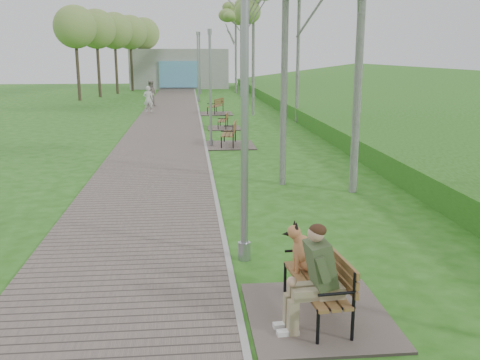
# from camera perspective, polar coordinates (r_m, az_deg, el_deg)

# --- Properties ---
(ground) EXTENTS (120.00, 120.00, 0.00)m
(ground) POSITION_cam_1_polar(r_m,az_deg,el_deg) (7.55, -0.03, -14.76)
(ground) COLOR #235A11
(ground) RESTS_ON ground
(walkway) EXTENTS (3.50, 67.00, 0.04)m
(walkway) POSITION_cam_1_polar(r_m,az_deg,el_deg) (28.38, -7.74, 6.07)
(walkway) COLOR #645651
(walkway) RESTS_ON ground
(kerb) EXTENTS (0.10, 67.00, 0.05)m
(kerb) POSITION_cam_1_polar(r_m,az_deg,el_deg) (28.36, -4.18, 6.17)
(kerb) COLOR #999993
(kerb) RESTS_ON ground
(embankment) EXTENTS (14.00, 70.00, 1.60)m
(embankment) POSITION_cam_1_polar(r_m,az_deg,el_deg) (29.69, 19.85, 5.69)
(embankment) COLOR #489133
(embankment) RESTS_ON ground
(building_north) EXTENTS (10.00, 5.20, 4.00)m
(building_north) POSITION_cam_1_polar(r_m,az_deg,el_deg) (57.63, -6.48, 11.72)
(building_north) COLOR #9E9E99
(building_north) RESTS_ON ground
(bench_main) EXTENTS (1.95, 2.16, 1.70)m
(bench_main) POSITION_cam_1_polar(r_m,az_deg,el_deg) (7.46, 7.77, -11.15)
(bench_main) COLOR #645651
(bench_main) RESTS_ON ground
(bench_second) EXTENTS (1.93, 2.15, 1.19)m
(bench_second) POSITION_cam_1_polar(r_m,az_deg,el_deg) (21.11, -1.22, 4.26)
(bench_second) COLOR #645651
(bench_second) RESTS_ON ground
(bench_third) EXTENTS (1.58, 1.75, 0.97)m
(bench_third) POSITION_cam_1_polar(r_m,az_deg,el_deg) (26.10, -1.81, 5.90)
(bench_third) COLOR #645651
(bench_third) RESTS_ON ground
(bench_far) EXTENTS (1.91, 2.12, 1.17)m
(bench_far) POSITION_cam_1_polar(r_m,az_deg,el_deg) (32.46, -2.63, 7.44)
(bench_far) COLOR #645651
(bench_far) RESTS_ON ground
(lamp_post_near) EXTENTS (0.22, 0.22, 5.66)m
(lamp_post_near) POSITION_cam_1_polar(r_m,az_deg,el_deg) (8.93, 0.50, 7.46)
(lamp_post_near) COLOR #919398
(lamp_post_near) RESTS_ON ground
(lamp_post_second) EXTENTS (0.17, 0.17, 4.46)m
(lamp_post_second) POSITION_cam_1_polar(r_m,az_deg,el_deg) (20.84, -3.18, 9.28)
(lamp_post_second) COLOR #919398
(lamp_post_second) RESTS_ON ground
(lamp_post_third) EXTENTS (0.20, 0.20, 5.12)m
(lamp_post_third) POSITION_cam_1_polar(r_m,az_deg,el_deg) (40.85, -4.50, 11.68)
(lamp_post_third) COLOR #919398
(lamp_post_third) RESTS_ON ground
(lamp_post_far) EXTENTS (0.21, 0.21, 5.40)m
(lamp_post_far) POSITION_cam_1_polar(r_m,az_deg,el_deg) (48.66, -4.31, 12.11)
(lamp_post_far) COLOR #919398
(lamp_post_far) RESTS_ON ground
(pedestrian_near) EXTENTS (0.60, 0.40, 1.62)m
(pedestrian_near) POSITION_cam_1_polar(r_m,az_deg,el_deg) (33.57, -9.76, 8.48)
(pedestrian_near) COLOR silver
(pedestrian_near) RESTS_ON ground
(pedestrian_far) EXTENTS (1.01, 0.87, 1.77)m
(pedestrian_far) POSITION_cam_1_polar(r_m,az_deg,el_deg) (37.55, -9.51, 9.10)
(pedestrian_far) COLOR gray
(pedestrian_far) RESTS_ON ground
(birch_far_b) EXTENTS (2.36, 2.36, 8.07)m
(birch_far_b) POSITION_cam_1_polar(r_m,az_deg,el_deg) (31.68, 1.45, 18.38)
(birch_far_b) COLOR silver
(birch_far_b) RESTS_ON ground
(birch_far_c) EXTENTS (2.92, 2.92, 9.67)m
(birch_far_c) POSITION_cam_1_polar(r_m,az_deg,el_deg) (46.22, 0.15, 18.37)
(birch_far_c) COLOR silver
(birch_far_c) RESTS_ON ground
(birch_distant_a) EXTENTS (2.74, 2.74, 8.31)m
(birch_distant_a) POSITION_cam_1_polar(r_m,az_deg,el_deg) (49.63, -0.45, 16.78)
(birch_distant_a) COLOR silver
(birch_distant_a) RESTS_ON ground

